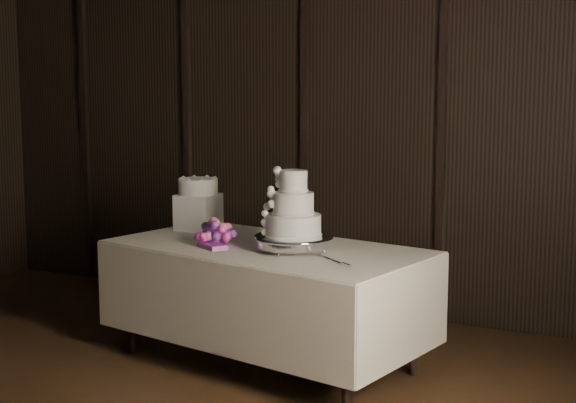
{
  "coord_description": "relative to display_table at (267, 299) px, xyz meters",
  "views": [
    {
      "loc": [
        2.67,
        -2.26,
        1.71
      ],
      "look_at": [
        0.52,
        2.11,
        1.05
      ],
      "focal_mm": 50.0,
      "sensor_mm": 36.0,
      "label": 1
    }
  ],
  "objects": [
    {
      "name": "small_cake",
      "position": [
        -0.71,
        0.33,
        0.65
      ],
      "size": [
        0.35,
        0.35,
        0.11
      ],
      "primitive_type": "cylinder",
      "rotation": [
        0.0,
        0.0,
        0.35
      ],
      "color": "white",
      "rests_on": "box_pedestal"
    },
    {
      "name": "cake_knife",
      "position": [
        0.53,
        -0.23,
        0.35
      ],
      "size": [
        0.31,
        0.24,
        0.01
      ],
      "primitive_type": "cube",
      "rotation": [
        0.0,
        0.0,
        -0.66
      ],
      "color": "silver",
      "rests_on": "display_table"
    },
    {
      "name": "display_table",
      "position": [
        0.0,
        0.0,
        0.0
      ],
      "size": [
        2.15,
        1.4,
        0.76
      ],
      "rotation": [
        0.0,
        0.0,
        -0.19
      ],
      "color": "silver",
      "rests_on": "ground"
    },
    {
      "name": "wedding_cake",
      "position": [
        0.19,
        -0.09,
        0.59
      ],
      "size": [
        0.38,
        0.34,
        0.4
      ],
      "rotation": [
        0.0,
        0.0,
        0.27
      ],
      "color": "white",
      "rests_on": "cake_stand"
    },
    {
      "name": "cake_stand",
      "position": [
        0.22,
        -0.07,
        0.39
      ],
      "size": [
        0.61,
        0.61,
        0.09
      ],
      "primitive_type": "cylinder",
      "rotation": [
        0.0,
        0.0,
        -0.33
      ],
      "color": "silver",
      "rests_on": "display_table"
    },
    {
      "name": "box_pedestal",
      "position": [
        -0.71,
        0.33,
        0.47
      ],
      "size": [
        0.28,
        0.28,
        0.25
      ],
      "primitive_type": "cube",
      "rotation": [
        0.0,
        0.0,
        0.06
      ],
      "color": "white",
      "rests_on": "display_table"
    },
    {
      "name": "bouquet",
      "position": [
        -0.31,
        -0.1,
        0.41
      ],
      "size": [
        0.48,
        0.51,
        0.2
      ],
      "primitive_type": null,
      "rotation": [
        0.0,
        0.0,
        -0.52
      ],
      "color": "#E24A8C",
      "rests_on": "display_table"
    }
  ]
}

